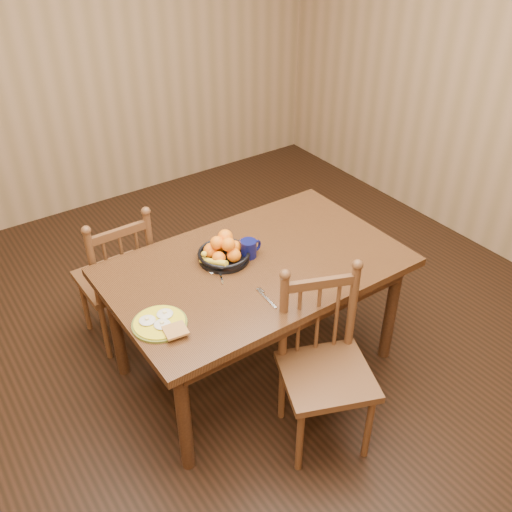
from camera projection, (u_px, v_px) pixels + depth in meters
room at (256, 163)px, 2.77m from camera, size 4.52×5.02×2.72m
dining_table at (256, 276)px, 3.16m from camera, size 1.60×1.00×0.75m
chair_far at (118, 279)px, 3.48m from camera, size 0.43×0.41×0.94m
chair_near at (324, 367)px, 2.85m from camera, size 0.56×0.55×0.97m
breakfast_plate at (160, 323)px, 2.69m from camera, size 0.26×0.29×0.04m
fork at (266, 297)px, 2.86m from camera, size 0.04×0.18×0.00m
spoon at (215, 273)px, 3.03m from camera, size 0.06×0.15×0.01m
coffee_mug at (249, 248)px, 3.14m from camera, size 0.13×0.09×0.10m
juice_glass at (244, 248)px, 3.16m from camera, size 0.06×0.06×0.09m
fruit_bowl at (223, 251)px, 3.10m from camera, size 0.29×0.29×0.17m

